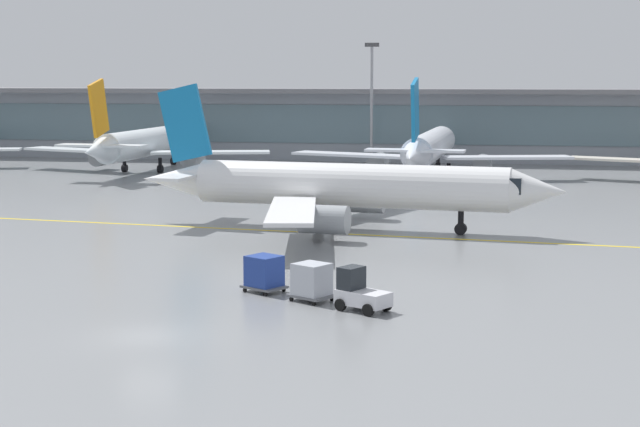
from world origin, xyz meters
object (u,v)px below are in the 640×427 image
(gate_airplane_1, at_px, (147,143))
(taxiing_regional_jet, at_px, (346,187))
(cargo_dolly_trailing, at_px, (264,272))
(baggage_tug, at_px, (360,292))
(apron_light_mast_1, at_px, (372,99))
(gate_airplane_2, at_px, (430,148))
(cargo_dolly_lead, at_px, (312,281))

(gate_airplane_1, distance_m, taxiing_regional_jet, 51.22)
(gate_airplane_1, height_order, cargo_dolly_trailing, gate_airplane_1)
(taxiing_regional_jet, height_order, baggage_tug, taxiing_regional_jet)
(taxiing_regional_jet, distance_m, apron_light_mast_1, 54.94)
(gate_airplane_2, xyz_separation_m, taxiing_regional_jet, (-3.59, -39.54, -0.12))
(taxiing_regional_jet, bearing_deg, cargo_dolly_lead, -79.22)
(gate_airplane_2, relative_size, cargo_dolly_trailing, 12.85)
(gate_airplane_1, bearing_deg, cargo_dolly_lead, -151.50)
(cargo_dolly_lead, height_order, cargo_dolly_trailing, same)
(taxiing_regional_jet, xyz_separation_m, cargo_dolly_lead, (1.84, -23.83, -2.17))
(gate_airplane_1, xyz_separation_m, cargo_dolly_lead, (31.99, -65.23, -2.25))
(gate_airplane_1, height_order, taxiing_regional_jet, gate_airplane_1)
(gate_airplane_1, xyz_separation_m, cargo_dolly_trailing, (29.13, -63.53, -2.25))
(gate_airplane_1, height_order, baggage_tug, gate_airplane_1)
(gate_airplane_2, distance_m, taxiing_regional_jet, 39.71)
(cargo_dolly_lead, distance_m, apron_light_mast_1, 78.94)
(cargo_dolly_trailing, xyz_separation_m, apron_light_mast_1, (-3.80, 76.62, 7.35))
(gate_airplane_2, height_order, apron_light_mast_1, apron_light_mast_1)
(gate_airplane_1, bearing_deg, gate_airplane_2, -90.77)
(cargo_dolly_trailing, bearing_deg, baggage_tug, -0.00)
(baggage_tug, xyz_separation_m, apron_light_mast_1, (-9.33, 79.90, 7.51))
(cargo_dolly_trailing, bearing_deg, gate_airplane_2, 116.37)
(cargo_dolly_lead, bearing_deg, gate_airplane_2, 119.06)
(gate_airplane_1, xyz_separation_m, apron_light_mast_1, (25.33, 13.09, 5.10))
(gate_airplane_1, xyz_separation_m, baggage_tug, (34.66, -66.81, -2.41))
(baggage_tug, distance_m, cargo_dolly_lead, 3.11)
(gate_airplane_2, relative_size, cargo_dolly_lead, 12.85)
(gate_airplane_2, height_order, baggage_tug, gate_airplane_2)
(cargo_dolly_lead, relative_size, cargo_dolly_trailing, 1.00)
(gate_airplane_2, xyz_separation_m, apron_light_mast_1, (-8.42, 14.94, 5.05))
(gate_airplane_1, height_order, cargo_dolly_lead, gate_airplane_1)
(taxiing_regional_jet, distance_m, baggage_tug, 25.91)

